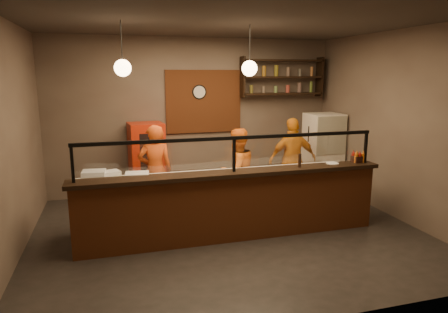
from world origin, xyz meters
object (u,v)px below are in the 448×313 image
object	(u,v)px
cook_mid	(237,172)
pizza_dough	(206,175)
cook_right	(293,160)
condiment_caddy	(358,159)
wall_clock	(199,92)
red_cooler	(147,161)
cook_left	(155,171)
fridge	(323,153)
pepper_mill	(300,161)

from	to	relation	value
cook_mid	pizza_dough	world-z (taller)	cook_mid
cook_right	condiment_caddy	bearing A→B (deg)	110.68
wall_clock	red_cooler	size ratio (longest dim) A/B	0.20
cook_left	pizza_dough	bearing A→B (deg)	126.81
cook_mid	fridge	world-z (taller)	fridge
fridge	pizza_dough	size ratio (longest dim) A/B	3.67
cook_left	pizza_dough	world-z (taller)	cook_left
condiment_caddy	pepper_mill	size ratio (longest dim) A/B	0.89
fridge	condiment_caddy	size ratio (longest dim) A/B	8.86
fridge	cook_right	bearing A→B (deg)	-152.44
cook_left	condiment_caddy	size ratio (longest dim) A/B	8.68
cook_left	condiment_caddy	xyz separation A→B (m)	(3.14, -1.31, 0.30)
cook_right	red_cooler	xyz separation A→B (m)	(-2.72, 0.95, -0.06)
cook_right	pepper_mill	world-z (taller)	cook_right
pepper_mill	wall_clock	bearing A→B (deg)	108.92
wall_clock	fridge	bearing A→B (deg)	-17.28
cook_right	pizza_dough	distance (m)	2.24
pizza_dough	pepper_mill	world-z (taller)	pepper_mill
red_cooler	condiment_caddy	xyz separation A→B (m)	(3.18, -2.39, 0.35)
cook_left	fridge	distance (m)	3.66
cook_mid	condiment_caddy	size ratio (longest dim) A/B	8.23
wall_clock	pepper_mill	size ratio (longest dim) A/B	1.43
cook_right	wall_clock	bearing A→B (deg)	-35.58
cook_mid	fridge	bearing A→B (deg)	179.51
wall_clock	cook_left	distance (m)	2.20
cook_left	cook_mid	bearing A→B (deg)	168.40
cook_left	pepper_mill	size ratio (longest dim) A/B	7.75
condiment_caddy	cook_right	bearing A→B (deg)	107.64
wall_clock	condiment_caddy	xyz separation A→B (m)	(2.03, -2.70, -0.99)
condiment_caddy	pizza_dough	bearing A→B (deg)	170.34
cook_right	pizza_dough	bearing A→B (deg)	30.59
red_cooler	cook_right	bearing A→B (deg)	-24.68
pepper_mill	cook_left	bearing A→B (deg)	146.06
cook_mid	pepper_mill	distance (m)	1.36
cook_mid	cook_right	bearing A→B (deg)	175.20
fridge	wall_clock	bearing A→B (deg)	163.03
wall_clock	fridge	size ratio (longest dim) A/B	0.18
wall_clock	cook_left	bearing A→B (deg)	-128.48
wall_clock	fridge	distance (m)	2.91
pizza_dough	pepper_mill	distance (m)	1.47
cook_left	cook_mid	xyz separation A→B (m)	(1.41, -0.26, -0.04)
fridge	red_cooler	size ratio (longest dim) A/B	1.08
wall_clock	cook_left	xyz separation A→B (m)	(-1.11, -1.39, -1.29)
cook_mid	pepper_mill	size ratio (longest dim) A/B	7.34
red_cooler	pizza_dough	distance (m)	2.12
wall_clock	pizza_dough	xyz separation A→B (m)	(-0.41, -2.29, -1.19)
wall_clock	cook_right	world-z (taller)	wall_clock
pizza_dough	pepper_mill	bearing A→B (deg)	-19.71
wall_clock	condiment_caddy	world-z (taller)	wall_clock
cook_mid	pizza_dough	size ratio (longest dim) A/B	3.41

